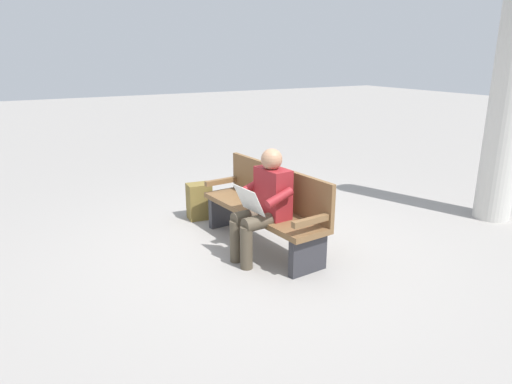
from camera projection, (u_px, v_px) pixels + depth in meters
The scene contains 5 objects.
ground_plane at pixel (261, 246), 5.22m from camera, with size 40.00×40.00×0.00m, color gray.
bench_near at pixel (267, 207), 5.12m from camera, with size 1.83×0.63×0.90m.
person_seated at pixel (264, 202), 4.73m from camera, with size 0.59×0.60×1.18m.
backpack at pixel (199, 201), 6.03m from camera, with size 0.30×0.33×0.47m.
support_pillar at pixel (510, 90), 5.64m from camera, with size 0.45×0.45×3.34m, color beige.
Camera 1 is at (-4.16, 2.43, 2.10)m, focal length 32.19 mm.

